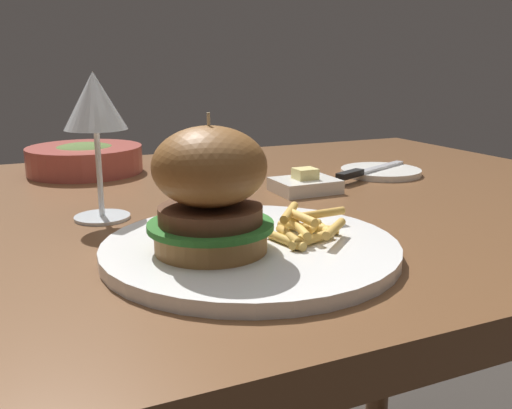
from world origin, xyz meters
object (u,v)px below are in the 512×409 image
burger_sandwich (210,190)px  table_knife (366,171)px  main_plate (250,249)px  soup_bowl (85,158)px  butter_dish (303,184)px  wine_glass (95,107)px  bread_plate (381,172)px

burger_sandwich → table_knife: 0.47m
main_plate → table_knife: table_knife is taller
burger_sandwich → soup_bowl: size_ratio=0.67×
main_plate → soup_bowl: (-0.08, 0.52, 0.02)m
butter_dish → wine_glass: bearing=-174.5°
wine_glass → soup_bowl: (0.03, 0.32, -0.11)m
bread_plate → table_knife: bearing=-156.1°
bread_plate → butter_dish: 0.19m
wine_glass → butter_dish: (0.30, 0.03, -0.13)m
bread_plate → table_knife: 0.05m
wine_glass → bread_plate: size_ratio=1.31×
main_plate → bread_plate: 0.47m
bread_plate → table_knife: (-0.05, -0.02, 0.01)m
butter_dish → table_knife: bearing=15.4°
butter_dish → soup_bowl: soup_bowl is taller
main_plate → butter_dish: 0.30m
burger_sandwich → butter_dish: bearing=45.4°
table_knife → butter_dish: bearing=-164.6°
burger_sandwich → butter_dish: size_ratio=1.43×
burger_sandwich → butter_dish: 0.34m
main_plate → bread_plate: (0.38, 0.29, -0.00)m
butter_dish → burger_sandwich: bearing=-134.6°
main_plate → bread_plate: size_ratio=2.19×
burger_sandwich → bread_plate: 0.52m
burger_sandwich → table_knife: (0.38, 0.28, -0.06)m
bread_plate → soup_bowl: soup_bowl is taller
wine_glass → table_knife: (0.44, 0.07, -0.12)m
bread_plate → butter_dish: butter_dish is taller
main_plate → table_knife: (0.33, 0.27, 0.01)m
main_plate → butter_dish: butter_dish is taller
main_plate → table_knife: bearing=39.2°
wine_glass → soup_bowl: bearing=85.1°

